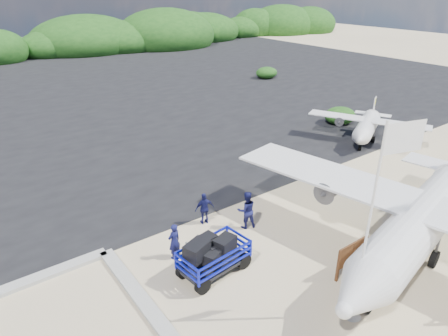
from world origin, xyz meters
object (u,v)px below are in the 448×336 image
Objects in this scene: flagpole at (352,316)px; signboard at (349,273)px; aircraft_large at (212,87)px; baggage_cart at (214,272)px; crew_b at (246,210)px; crew_a at (174,241)px; crew_c at (205,208)px.

signboard is (1.67, 1.40, 0.00)m from flagpole.
aircraft_large reaches higher than signboard.
crew_b is at bearing 23.85° from baggage_cart.
signboard is at bearing -42.81° from baggage_cart.
aircraft_large is at bearing -137.08° from crew_a.
signboard is at bearing 39.95° from flagpole.
flagpole is at bearing 108.34° from crew_c.
aircraft_large reaches higher than crew_b.
crew_a is (-0.72, 1.64, 0.76)m from baggage_cart.
crew_a is at bearing 41.05° from aircraft_large.
crew_c is (2.32, 1.35, -0.01)m from crew_a.
signboard is (4.04, -3.02, 0.00)m from baggage_cart.
signboard is at bearing 124.49° from crew_c.
baggage_cart is at bearing 74.36° from crew_c.
crew_a is 1.01× the size of crew_c.
baggage_cart is 1.85× the size of crew_a.
baggage_cart is 1.87× the size of crew_c.
baggage_cart is 1.95m from crew_a.
aircraft_large is at bearing 49.24° from baggage_cart.
crew_c reaches higher than signboard.
crew_b reaches higher than baggage_cart.
crew_a is 0.87× the size of crew_b.
crew_c is (-2.44, 6.01, 0.75)m from signboard.
crew_c is (-0.77, 7.41, 0.75)m from flagpole.
aircraft_large is at bearing 65.53° from signboard.
crew_b is 0.11× the size of aircraft_large.
baggage_cart is 0.42× the size of flagpole.
aircraft_large is at bearing -113.23° from crew_c.
flagpole reaches higher than crew_b.
aircraft_large is (12.26, 26.52, 0.00)m from signboard.
baggage_cart is 0.18× the size of aircraft_large.
aircraft_large is (13.41, 21.85, -0.86)m from crew_b.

